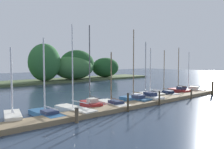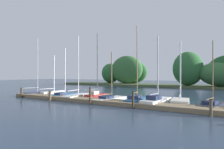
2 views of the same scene
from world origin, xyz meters
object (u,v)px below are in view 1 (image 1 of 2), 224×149
Objects in this scene: sailboat_6 at (134,99)px; sailboat_1 at (12,116)px; mooring_piling_1 at (77,115)px; mooring_piling_5 at (213,88)px; sailboat_3 at (74,109)px; mooring_piling_4 at (191,94)px; sailboat_7 at (146,97)px; sailboat_9 at (165,93)px; sailboat_2 at (46,113)px; sailboat_10 at (179,90)px; mooring_piling_3 at (159,98)px; sailboat_8 at (151,94)px; sailboat_5 at (112,103)px; mooring_piling_2 at (128,102)px; sailboat_11 at (190,90)px; sailboat_4 at (90,103)px.

sailboat_1 is at bearing 83.37° from sailboat_6.
mooring_piling_1 is 19.40m from mooring_piling_5.
sailboat_3 is 6.21× the size of mooring_piling_4.
sailboat_6 is at bearing 17.61° from mooring_piling_1.
sailboat_9 is at bearing -70.72° from sailboat_7.
sailboat_1 is 4.49× the size of mooring_piling_4.
sailboat_2 is 1.01× the size of sailboat_10.
sailboat_9 is at bearing 93.52° from sailboat_10.
sailboat_6 is 4.43× the size of mooring_piling_5.
mooring_piling_3 is (7.69, -2.55, 0.37)m from sailboat_3.
sailboat_3 is 1.15× the size of sailboat_7.
sailboat_9 is 2.66m from sailboat_10.
sailboat_9 reaches higher than mooring_piling_5.
sailboat_6 is 11.34m from mooring_piling_5.
sailboat_7 is 6.02× the size of mooring_piling_1.
sailboat_8 is 0.97× the size of sailboat_10.
sailboat_5 is (4.14, 0.07, -0.04)m from sailboat_3.
mooring_piling_5 is at bearing -0.69° from mooring_piling_2.
mooring_piling_2 is at bearing -131.26° from sailboat_3.
sailboat_8 reaches higher than sailboat_1.
mooring_piling_3 is at bearing 178.19° from mooring_piling_4.
sailboat_3 reaches higher than sailboat_5.
sailboat_5 is 2.85m from sailboat_6.
sailboat_6 is (6.99, -0.02, 0.07)m from sailboat_3.
mooring_piling_1 is 9.09m from mooring_piling_3.
sailboat_10 is at bearing -76.33° from sailboat_1.
sailboat_8 is (15.17, 0.28, -0.03)m from sailboat_1.
sailboat_1 reaches higher than mooring_piling_4.
sailboat_5 is 0.93× the size of sailboat_11.
sailboat_8 is at bearing -53.95° from sailboat_7.
mooring_piling_2 is (8.05, -3.22, 0.41)m from sailboat_1.
sailboat_5 is (2.06, -0.56, -0.17)m from sailboat_4.
sailboat_2 is 2.27m from sailboat_3.
sailboat_3 is 5.21× the size of mooring_piling_3.
sailboat_10 is at bearing 71.67° from sailboat_11.
sailboat_6 is 6.66m from mooring_piling_4.
sailboat_2 is 0.81× the size of sailboat_4.
sailboat_3 is 13.36m from mooring_piling_4.
sailboat_7 reaches higher than sailboat_1.
sailboat_7 reaches higher than sailboat_5.
sailboat_7 is at bearing -81.88° from sailboat_5.
sailboat_7 reaches higher than sailboat_2.
sailboat_7 reaches higher than mooring_piling_1.
mooring_piling_1 is (3.09, -3.35, 0.15)m from sailboat_1.
sailboat_11 is (9.10, 0.31, -0.07)m from sailboat_7.
sailboat_5 is at bearing 100.88° from sailboat_10.
sailboat_1 is 3.11× the size of mooring_piling_5.
sailboat_9 is (17.61, 0.12, -0.09)m from sailboat_1.
sailboat_4 is 6.81m from sailboat_7.
mooring_piling_3 is (-5.43, -3.33, 0.41)m from sailboat_9.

